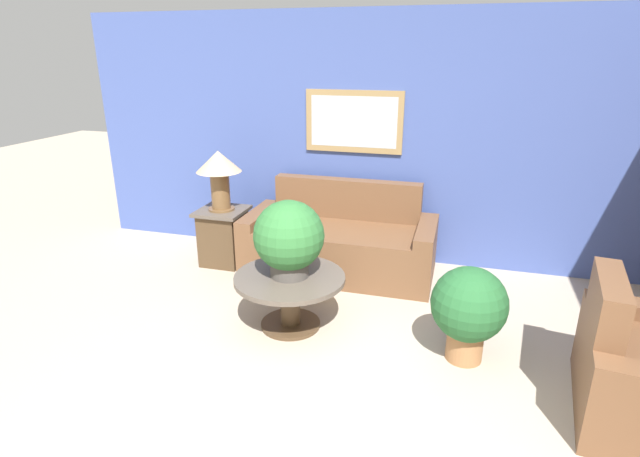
{
  "coord_description": "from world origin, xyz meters",
  "views": [
    {
      "loc": [
        0.64,
        -2.07,
        2.2
      ],
      "look_at": [
        -0.56,
        2.1,
        0.64
      ],
      "focal_mm": 28.0,
      "sensor_mm": 36.0,
      "label": 1
    }
  ],
  "objects_px": {
    "table_lamp": "(219,169)",
    "potted_plant_on_table": "(289,238)",
    "potted_plant_floor": "(469,308)",
    "side_table": "(224,236)",
    "couch_main": "(340,243)",
    "coffee_table": "(290,290)"
  },
  "relations": [
    {
      "from": "couch_main",
      "to": "potted_plant_floor",
      "type": "bearing_deg",
      "value": -45.1
    },
    {
      "from": "couch_main",
      "to": "potted_plant_on_table",
      "type": "bearing_deg",
      "value": -96.16
    },
    {
      "from": "coffee_table",
      "to": "table_lamp",
      "type": "distance_m",
      "value": 1.71
    },
    {
      "from": "couch_main",
      "to": "side_table",
      "type": "distance_m",
      "value": 1.27
    },
    {
      "from": "couch_main",
      "to": "table_lamp",
      "type": "relative_size",
      "value": 3.08
    },
    {
      "from": "table_lamp",
      "to": "potted_plant_floor",
      "type": "distance_m",
      "value": 2.86
    },
    {
      "from": "side_table",
      "to": "potted_plant_floor",
      "type": "distance_m",
      "value": 2.8
    },
    {
      "from": "coffee_table",
      "to": "potted_plant_floor",
      "type": "height_order",
      "value": "potted_plant_floor"
    },
    {
      "from": "side_table",
      "to": "potted_plant_floor",
      "type": "height_order",
      "value": "potted_plant_floor"
    },
    {
      "from": "side_table",
      "to": "coffee_table",
      "type": "bearing_deg",
      "value": -43.28
    },
    {
      "from": "couch_main",
      "to": "table_lamp",
      "type": "xyz_separation_m",
      "value": [
        -1.26,
        -0.14,
        0.74
      ]
    },
    {
      "from": "table_lamp",
      "to": "potted_plant_on_table",
      "type": "relative_size",
      "value": 0.99
    },
    {
      "from": "potted_plant_floor",
      "to": "couch_main",
      "type": "bearing_deg",
      "value": 134.9
    },
    {
      "from": "couch_main",
      "to": "potted_plant_on_table",
      "type": "distance_m",
      "value": 1.29
    },
    {
      "from": "table_lamp",
      "to": "potted_plant_on_table",
      "type": "distance_m",
      "value": 1.57
    },
    {
      "from": "table_lamp",
      "to": "potted_plant_floor",
      "type": "xyz_separation_m",
      "value": [
        2.55,
        -1.16,
        -0.61
      ]
    },
    {
      "from": "couch_main",
      "to": "potted_plant_floor",
      "type": "relative_size",
      "value": 2.62
    },
    {
      "from": "coffee_table",
      "to": "side_table",
      "type": "relative_size",
      "value": 1.5
    },
    {
      "from": "potted_plant_on_table",
      "to": "potted_plant_floor",
      "type": "xyz_separation_m",
      "value": [
        1.42,
        -0.1,
        -0.36
      ]
    },
    {
      "from": "couch_main",
      "to": "table_lamp",
      "type": "bearing_deg",
      "value": -173.87
    },
    {
      "from": "couch_main",
      "to": "potted_plant_on_table",
      "type": "relative_size",
      "value": 3.06
    },
    {
      "from": "side_table",
      "to": "table_lamp",
      "type": "distance_m",
      "value": 0.73
    }
  ]
}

